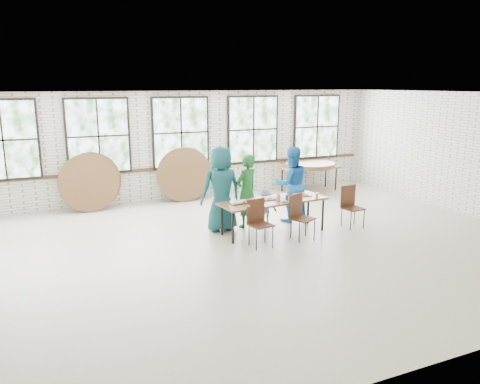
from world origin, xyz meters
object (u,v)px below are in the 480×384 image
object	(u,v)px
chair_near_left	(258,219)
dining_table	(273,202)
storage_table	(310,169)
chair_near_right	(299,213)

from	to	relation	value
chair_near_left	dining_table	bearing A→B (deg)	33.86
dining_table	storage_table	xyz separation A→B (m)	(2.93, 3.21, -0.00)
dining_table	chair_near_left	size ratio (longest dim) A/B	2.59
dining_table	chair_near_left	xyz separation A→B (m)	(-0.66, -0.60, -0.13)
dining_table	storage_table	size ratio (longest dim) A/B	1.36
chair_near_left	storage_table	bearing A→B (deg)	38.07
chair_near_left	storage_table	distance (m)	5.23
chair_near_left	chair_near_right	distance (m)	0.97
chair_near_right	storage_table	xyz separation A→B (m)	(2.61, 3.77, 0.13)
dining_table	chair_near_left	distance (m)	0.90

